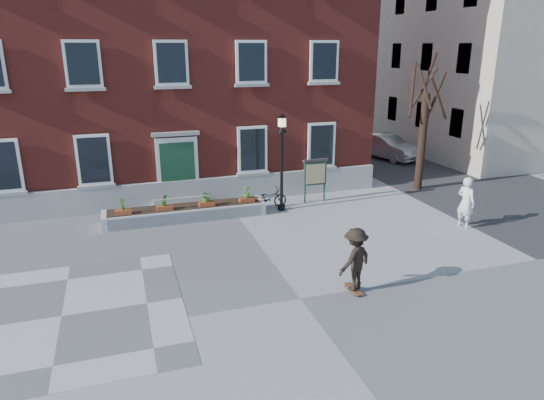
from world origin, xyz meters
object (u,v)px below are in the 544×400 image
object	(u,v)px
parked_car	(386,146)
skateboarder	(355,259)
lamp_post	(282,149)
bystander	(466,202)
notice_board	(315,173)
bicycle	(268,198)

from	to	relation	value
parked_car	skateboarder	bearing A→B (deg)	-141.10
lamp_post	bystander	bearing A→B (deg)	-34.21
parked_car	skateboarder	xyz separation A→B (m)	(-9.34, -14.23, 0.24)
lamp_post	skateboarder	world-z (taller)	lamp_post
lamp_post	skateboarder	bearing A→B (deg)	-92.84
lamp_post	notice_board	world-z (taller)	lamp_post
notice_board	skateboarder	xyz separation A→B (m)	(-2.06, -7.73, -0.31)
bicycle	lamp_post	xyz separation A→B (m)	(0.45, -0.39, 2.12)
parked_car	lamp_post	bearing A→B (deg)	-159.55
bicycle	notice_board	size ratio (longest dim) A/B	0.86
skateboarder	notice_board	bearing A→B (deg)	75.05
parked_car	notice_board	size ratio (longest dim) A/B	2.31
bystander	notice_board	xyz separation A→B (m)	(-4.08, 4.53, 0.30)
parked_car	notice_board	xyz separation A→B (m)	(-7.28, -6.49, 0.55)
parked_car	lamp_post	distance (m)	11.59
skateboarder	bicycle	bearing A→B (deg)	90.74
bicycle	lamp_post	size ratio (longest dim) A/B	0.41
bystander	skateboarder	bearing A→B (deg)	101.72
notice_board	bicycle	bearing A→B (deg)	-174.65
parked_car	lamp_post	size ratio (longest dim) A/B	1.10
lamp_post	skateboarder	distance (m)	7.32
lamp_post	notice_board	distance (m)	2.21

